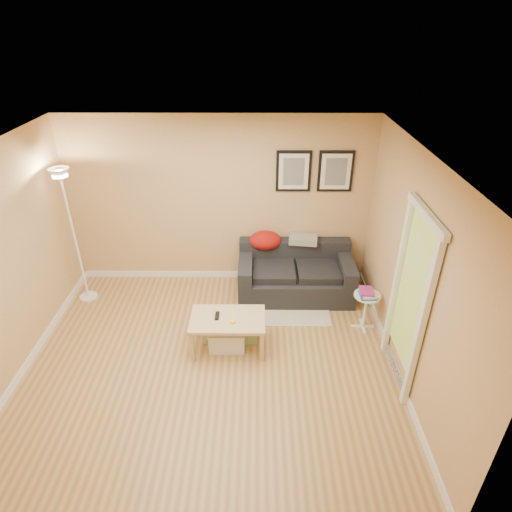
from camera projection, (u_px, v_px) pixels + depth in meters
name	position (u px, v px, depth m)	size (l,w,h in m)	color
floor	(211.00, 364.00, 5.29)	(4.50, 4.50, 0.00)	tan
ceiling	(197.00, 157.00, 4.00)	(4.50, 4.50, 0.00)	white
wall_back	(220.00, 203.00, 6.38)	(4.50, 4.50, 0.00)	tan
wall_front	(173.00, 433.00, 2.91)	(4.50, 4.50, 0.00)	tan
wall_right	(412.00, 276.00, 4.63)	(4.00, 4.00, 0.00)	tan
baseboard_back	(223.00, 274.00, 6.99)	(4.50, 0.02, 0.10)	white
baseboard_left	(30.00, 360.00, 5.28)	(0.02, 4.00, 0.10)	white
baseboard_right	(393.00, 361.00, 5.26)	(0.02, 4.00, 0.10)	white
sofa	(296.00, 272.00, 6.43)	(1.70, 0.90, 0.75)	black
red_throw	(265.00, 240.00, 6.48)	(0.48, 0.36, 0.28)	#9C160E
plaid_throw	(303.00, 239.00, 6.48)	(0.42, 0.26, 0.10)	tan
framed_print_left	(294.00, 171.00, 6.10)	(0.50, 0.04, 0.60)	black
framed_print_right	(336.00, 171.00, 6.10)	(0.50, 0.04, 0.60)	black
area_rug	(286.00, 308.00, 6.27)	(1.25, 0.85, 0.01)	beige
green_runner	(231.00, 332.00, 5.80)	(0.70, 0.50, 0.01)	#668C4C
coffee_table	(228.00, 333.00, 5.45)	(0.93, 0.57, 0.47)	tan
remote_control	(217.00, 316.00, 5.35)	(0.05, 0.16, 0.02)	black
tape_roll	(233.00, 322.00, 5.24)	(0.07, 0.07, 0.03)	yellow
storage_bin	(227.00, 338.00, 5.49)	(0.46, 0.34, 0.29)	white
side_table	(365.00, 311.00, 5.77)	(0.35, 0.35, 0.54)	white
book_stack	(367.00, 293.00, 5.61)	(0.20, 0.26, 0.08)	#306190
floor_lamp	(76.00, 241.00, 6.03)	(0.26, 0.26, 2.04)	white
doorway	(407.00, 304.00, 4.64)	(0.12, 1.01, 2.13)	white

